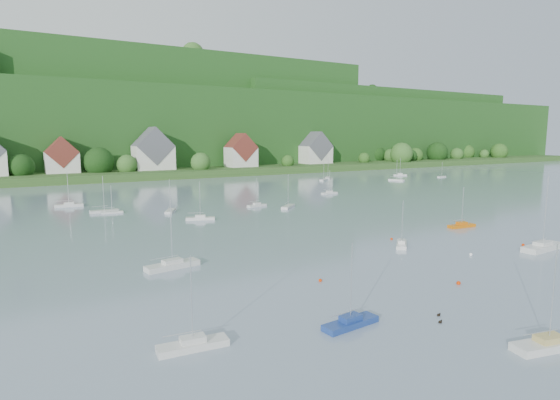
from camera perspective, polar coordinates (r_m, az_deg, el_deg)
name	(u,v)px	position (r m, az deg, el deg)	size (l,w,h in m)	color
far_shore_strip	(135,172)	(210.50, -17.74, 3.41)	(600.00, 60.00, 3.00)	#29521F
forested_ridge	(106,126)	(277.37, -21.03, 8.71)	(620.00, 181.22, 69.89)	#184516
village_building_1	(62,158)	(194.67, -25.77, 4.79)	(12.00, 9.36, 14.00)	beige
village_building_2	(153,152)	(199.57, -15.68, 5.79)	(16.00, 11.44, 18.00)	beige
village_building_3	(241,153)	(211.53, -4.94, 5.93)	(13.00, 10.40, 15.50)	beige
village_building_4	(316,151)	(237.69, 4.53, 6.21)	(15.00, 10.40, 16.50)	beige
near_sailboat_0	(193,344)	(39.01, -10.91, -17.36)	(5.87, 2.11, 7.76)	silver
near_sailboat_1	(350,322)	(42.84, 8.86, -14.92)	(5.84, 2.11, 7.72)	navy
near_sailboat_2	(549,343)	(44.11, 30.74, -15.26)	(6.71, 3.16, 8.74)	silver
near_sailboat_3	(402,244)	(73.62, 15.06, -5.32)	(4.87, 4.79, 7.21)	silver
near_sailboat_4	(543,247)	(79.43, 30.16, -5.08)	(8.41, 2.78, 11.20)	silver
near_sailboat_5	(462,225)	(92.23, 21.89, -2.95)	(5.80, 2.15, 7.65)	#D2650A
near_sailboat_6	(172,265)	(61.18, -13.39, -7.91)	(7.33, 3.06, 9.60)	silver
mooring_buoy_0	(458,284)	(57.42, 21.55, -9.83)	(0.49, 0.49, 0.49)	red
mooring_buoy_1	(471,255)	(71.35, 22.88, -6.45)	(0.47, 0.47, 0.47)	white
mooring_buoy_2	(523,246)	(81.08, 28.27, -5.09)	(0.46, 0.46, 0.46)	red
mooring_buoy_3	(392,240)	(77.93, 13.86, -4.85)	(0.41, 0.41, 0.41)	red
mooring_buoy_5	(320,281)	(54.73, 5.09, -10.17)	(0.42, 0.42, 0.42)	red
duck_pair	(439,318)	(46.44, 19.44, -13.86)	(1.64, 1.47, 0.31)	black
far_sailboat_cluster	(217,195)	(131.36, -7.93, 0.66)	(201.65, 66.54, 8.71)	silver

